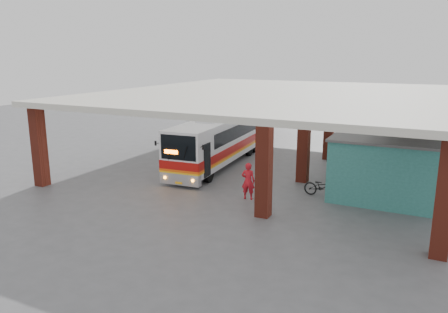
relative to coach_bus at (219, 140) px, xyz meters
name	(u,v)px	position (x,y,z in m)	size (l,w,h in m)	color
ground	(231,189)	(2.92, -4.25, -1.61)	(90.00, 90.00, 0.00)	#515154
brick_columns	(288,135)	(4.35, 0.75, 0.57)	(20.10, 21.60, 4.35)	maroon
canopy_roof	(283,94)	(3.42, 2.25, 2.89)	(21.00, 23.00, 0.30)	beige
shop_building	(391,159)	(10.41, -0.25, -0.05)	(5.20, 8.20, 3.11)	#2C6F66
coach_bus	(219,140)	(0.00, 0.00, 0.00)	(3.18, 11.25, 3.24)	silver
motorcycle	(323,187)	(7.62, -3.42, -1.09)	(0.69, 1.97, 1.03)	black
pedestrian	(248,181)	(4.40, -5.41, -0.69)	(0.67, 0.44, 1.85)	red
red_chair	(347,167)	(7.80, 1.83, -1.27)	(0.42, 0.42, 0.73)	#AD2412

